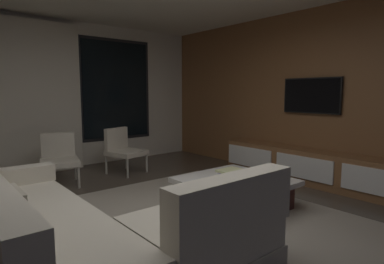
{
  "coord_description": "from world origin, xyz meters",
  "views": [
    {
      "loc": [
        -1.75,
        -2.46,
        1.4
      ],
      "look_at": [
        0.66,
        0.43,
        0.94
      ],
      "focal_mm": 30.3,
      "sensor_mm": 36.0,
      "label": 1
    }
  ],
  "objects": [
    {
      "name": "floor",
      "position": [
        0.0,
        0.0,
        0.0
      ],
      "size": [
        9.2,
        9.2,
        0.0
      ],
      "primitive_type": "plane",
      "color": "#473D33"
    },
    {
      "name": "back_wall_with_window",
      "position": [
        -0.06,
        3.62,
        1.34
      ],
      "size": [
        6.6,
        0.3,
        2.7
      ],
      "color": "silver",
      "rests_on": "floor"
    },
    {
      "name": "media_wall",
      "position": [
        3.06,
        0.0,
        1.35
      ],
      "size": [
        0.12,
        7.8,
        2.7
      ],
      "color": "brown",
      "rests_on": "floor"
    },
    {
      "name": "area_rug",
      "position": [
        0.35,
        -0.1,
        0.01
      ],
      "size": [
        3.2,
        3.8,
        0.01
      ],
      "primitive_type": "cube",
      "color": "gray",
      "rests_on": "floor"
    },
    {
      "name": "sectional_couch",
      "position": [
        -0.86,
        -0.04,
        0.29
      ],
      "size": [
        1.98,
        2.5,
        0.82
      ],
      "color": "#B1A997",
      "rests_on": "floor"
    },
    {
      "name": "coffee_table",
      "position": [
        1.09,
        0.12,
        0.19
      ],
      "size": [
        1.16,
        1.16,
        0.36
      ],
      "color": "#401E1A",
      "rests_on": "floor"
    },
    {
      "name": "book_stack_on_coffee_table",
      "position": [
        1.06,
        0.19,
        0.42
      ],
      "size": [
        0.3,
        0.21,
        0.11
      ],
      "color": "#50CA3C",
      "rests_on": "coffee_table"
    },
    {
      "name": "accent_chair_near_window",
      "position": [
        0.89,
        2.59,
        0.43
      ],
      "size": [
        0.68,
        0.7,
        0.78
      ],
      "color": "#B2ADA0",
      "rests_on": "floor"
    },
    {
      "name": "accent_chair_by_curtain",
      "position": [
        -0.21,
        2.54,
        0.43
      ],
      "size": [
        0.67,
        0.68,
        0.78
      ],
      "color": "#B2ADA0",
      "rests_on": "floor"
    },
    {
      "name": "media_console",
      "position": [
        2.77,
        0.05,
        0.25
      ],
      "size": [
        0.46,
        3.1,
        0.52
      ],
      "color": "brown",
      "rests_on": "floor"
    },
    {
      "name": "mounted_tv",
      "position": [
        2.95,
        0.25,
        1.35
      ],
      "size": [
        0.05,
        0.96,
        0.56
      ],
      "color": "black"
    }
  ]
}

